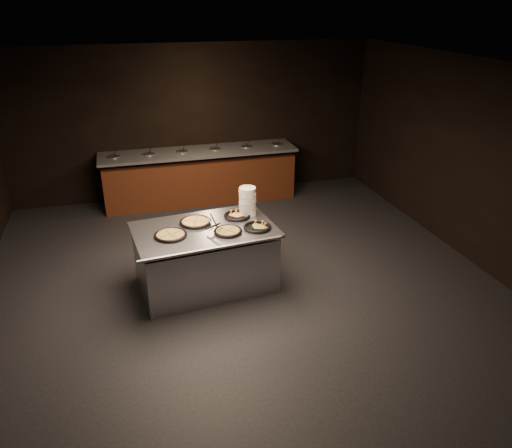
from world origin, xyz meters
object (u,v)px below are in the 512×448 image
(serving_counter, at_px, (205,259))
(plate_stack, at_px, (248,201))
(pan_veggie_whole, at_px, (171,235))
(pan_cheese_whole, at_px, (196,222))

(serving_counter, height_order, plate_stack, plate_stack)
(plate_stack, height_order, pan_veggie_whole, plate_stack)
(pan_veggie_whole, height_order, pan_cheese_whole, same)
(pan_veggie_whole, relative_size, pan_cheese_whole, 0.97)
(serving_counter, xyz_separation_m, pan_veggie_whole, (-0.45, -0.12, 0.48))
(plate_stack, height_order, pan_cheese_whole, plate_stack)
(plate_stack, xyz_separation_m, pan_veggie_whole, (-1.13, -0.42, -0.17))
(pan_veggie_whole, bearing_deg, plate_stack, 20.62)
(plate_stack, bearing_deg, pan_cheese_whole, -171.93)
(plate_stack, relative_size, pan_cheese_whole, 0.90)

